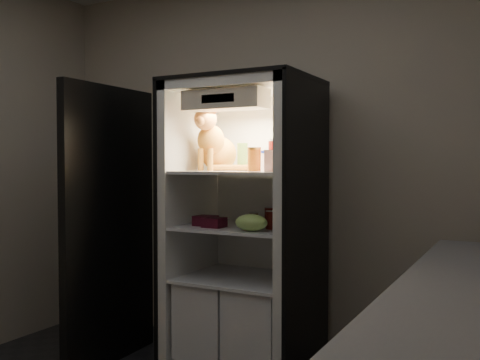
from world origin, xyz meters
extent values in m
plane|color=#BFB59F|center=(0.00, 1.80, 1.35)|extent=(3.60, 0.00, 3.60)
cube|color=white|center=(0.00, 1.67, 0.93)|extent=(0.85, 0.06, 1.85)
cube|color=white|center=(-0.40, 1.35, 0.93)|extent=(0.06, 0.70, 1.85)
cube|color=white|center=(0.40, 1.35, 0.93)|extent=(0.06, 0.70, 1.85)
cube|color=white|center=(0.00, 1.35, 1.82)|extent=(0.85, 0.70, 0.06)
cube|color=black|center=(-0.44, 1.35, 0.93)|extent=(0.02, 0.72, 1.87)
cube|color=black|center=(0.44, 1.35, 0.93)|extent=(0.02, 0.72, 1.87)
cube|color=black|center=(0.00, 1.35, 1.86)|extent=(0.90, 0.72, 0.02)
cube|color=white|center=(0.00, 1.32, 1.28)|extent=(0.73, 0.62, 0.02)
cube|color=white|center=(0.00, 1.32, 0.93)|extent=(0.73, 0.62, 0.02)
cube|color=white|center=(-0.18, 1.32, 0.35)|extent=(0.34, 0.58, 0.48)
cube|color=white|center=(0.18, 1.32, 0.35)|extent=(0.34, 0.58, 0.48)
cube|color=white|center=(0.00, 1.32, 0.60)|extent=(0.73, 0.62, 0.02)
cube|color=#F1E0C5|center=(0.00, 1.11, 1.72)|extent=(0.52, 0.18, 0.12)
cube|color=black|center=(0.00, 1.02, 1.72)|extent=(0.22, 0.01, 0.05)
cube|color=black|center=(-0.85, 1.04, 0.93)|extent=(0.09, 0.87, 1.85)
cube|color=white|center=(-0.85, 0.98, 0.55)|extent=(0.08, 0.64, 0.12)
cube|color=white|center=(-0.85, 0.98, 1.05)|extent=(0.08, 0.64, 0.12)
ellipsoid|color=orange|center=(-0.23, 1.42, 1.40)|extent=(0.23, 0.28, 0.23)
ellipsoid|color=orange|center=(-0.22, 1.31, 1.49)|extent=(0.19, 0.17, 0.20)
sphere|color=#BD5F25|center=(-0.22, 1.24, 1.62)|extent=(0.15, 0.15, 0.15)
sphere|color=#BD5F25|center=(-0.22, 1.18, 1.61)|extent=(0.06, 0.06, 0.06)
cone|color=#BD5F25|center=(-0.26, 1.25, 1.69)|extent=(0.06, 0.06, 0.07)
cone|color=#BD5F25|center=(-0.18, 1.25, 1.69)|extent=(0.06, 0.06, 0.07)
cylinder|color=orange|center=(-0.26, 1.24, 1.36)|extent=(0.04, 0.04, 0.14)
cylinder|color=orange|center=(-0.18, 1.24, 1.36)|extent=(0.04, 0.04, 0.14)
cylinder|color=orange|center=(-0.10, 1.33, 1.31)|extent=(0.25, 0.15, 0.04)
cylinder|color=#258A3B|center=(-0.03, 1.39, 1.37)|extent=(0.07, 0.07, 0.16)
cylinder|color=#258A3B|center=(-0.03, 1.39, 1.46)|extent=(0.07, 0.07, 0.01)
cylinder|color=white|center=(0.09, 1.46, 1.35)|extent=(0.09, 0.09, 0.11)
cylinder|color=#1831AA|center=(0.09, 1.46, 1.41)|extent=(0.09, 0.09, 0.02)
cylinder|color=maroon|center=(0.12, 1.25, 1.36)|extent=(0.08, 0.08, 0.13)
cylinder|color=#C08333|center=(0.12, 1.25, 1.43)|extent=(0.08, 0.08, 0.01)
cylinder|color=maroon|center=(0.23, 1.36, 1.38)|extent=(0.12, 0.12, 0.19)
cylinder|color=white|center=(0.23, 1.36, 1.48)|extent=(0.12, 0.12, 0.02)
cube|color=white|center=(0.29, 1.16, 1.35)|extent=(0.07, 0.07, 0.13)
cylinder|color=black|center=(0.15, 1.42, 1.00)|extent=(0.06, 0.06, 0.11)
cylinder|color=#B2B2B2|center=(0.15, 1.42, 1.05)|extent=(0.06, 0.06, 0.00)
cylinder|color=black|center=(0.30, 1.35, 1.00)|extent=(0.07, 0.07, 0.12)
cylinder|color=#B2B2B2|center=(0.30, 1.35, 1.06)|extent=(0.07, 0.07, 0.00)
cylinder|color=black|center=(0.24, 1.25, 0.99)|extent=(0.06, 0.06, 0.11)
cylinder|color=#B2B2B2|center=(0.24, 1.25, 1.05)|extent=(0.06, 0.06, 0.00)
cylinder|color=brown|center=(0.04, 1.42, 0.98)|extent=(0.06, 0.06, 0.07)
cylinder|color=#B2B2B2|center=(0.04, 1.42, 1.02)|extent=(0.06, 0.06, 0.01)
ellipsoid|color=#95CA5E|center=(0.18, 1.11, 0.99)|extent=(0.20, 0.15, 0.10)
cube|color=#470B1E|center=(-0.20, 1.21, 0.97)|extent=(0.13, 0.13, 0.06)
cube|color=#470B1E|center=(-0.11, 1.16, 0.97)|extent=(0.12, 0.12, 0.06)
camera|label=1|loc=(1.60, -1.68, 1.35)|focal=40.00mm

